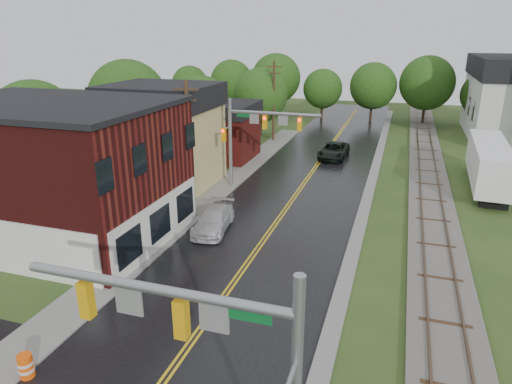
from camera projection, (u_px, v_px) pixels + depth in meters
The scene contains 19 objects.
main_road at pixel (305, 182), 38.81m from camera, with size 10.00×90.00×0.02m, color black.
curb_right at pixel (375, 171), 41.73m from camera, with size 0.80×70.00×0.12m, color gray.
sidewalk_left at pixel (215, 193), 36.11m from camera, with size 2.40×50.00×0.12m, color gray.
brick_building at pixel (53, 170), 27.58m from camera, with size 14.30×10.30×8.30m.
yellow_house at pixel (165, 146), 37.34m from camera, with size 8.00×7.00×6.40m, color tan.
darkred_building at pixel (218, 136), 45.46m from camera, with size 7.00×6.00×4.40m, color #3F0F0C.
railroad at pixel (428, 175), 40.36m from camera, with size 3.20×80.00×0.30m.
traffic_signal_near at pixel (211, 343), 11.02m from camera, with size 7.34×0.30×7.20m.
traffic_signal_far at pixel (256, 128), 35.46m from camera, with size 7.34×0.43×7.20m.
utility_pole_b at pixel (189, 142), 32.02m from camera, with size 1.80×0.28×9.00m.
utility_pole_c at pixel (274, 100), 51.77m from camera, with size 1.80×0.28×9.00m.
tree_left_a at pixel (36, 126), 35.58m from camera, with size 6.80×6.80×8.67m.
tree_left_b at pixel (129, 102), 43.78m from camera, with size 7.60×7.60×9.69m.
tree_left_c at pixel (202, 104), 50.20m from camera, with size 6.00×6.00×7.65m.
tree_left_e at pixel (262, 96), 54.04m from camera, with size 6.40×6.40×8.16m.
suv_dark at pixel (334, 151), 45.87m from camera, with size 2.54×5.51×1.53m, color black.
pickup_white at pixel (213, 220), 29.16m from camera, with size 1.96×4.82×1.40m, color silver.
semi_trailer at pixel (489, 162), 36.41m from camera, with size 3.10×11.75×3.71m.
construction_barrel at pixel (26, 366), 16.73m from camera, with size 0.54×0.54×0.96m, color #FD550B.
Camera 1 is at (7.33, -6.40, 12.07)m, focal length 32.00 mm.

